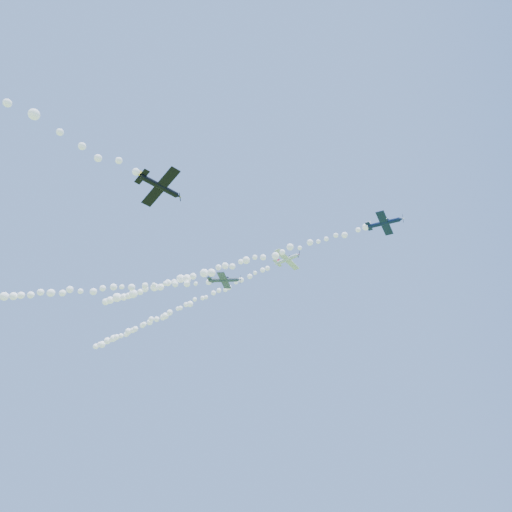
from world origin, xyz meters
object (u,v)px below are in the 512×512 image
(plane_white, at_px, (287,259))
(plane_black, at_px, (160,187))
(plane_grey, at_px, (224,280))
(plane_navy, at_px, (384,223))

(plane_white, height_order, plane_black, plane_white)
(plane_white, xyz_separation_m, plane_grey, (-14.16, -3.06, -4.49))
(plane_navy, distance_m, plane_grey, 37.45)
(plane_white, xyz_separation_m, plane_navy, (22.15, -12.09, -3.11))
(plane_grey, distance_m, plane_black, 41.81)
(plane_navy, relative_size, plane_grey, 0.91)
(plane_white, bearing_deg, plane_black, -74.50)
(plane_navy, bearing_deg, plane_grey, 175.40)
(plane_grey, bearing_deg, plane_white, 1.35)
(plane_navy, height_order, plane_grey, plane_navy)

